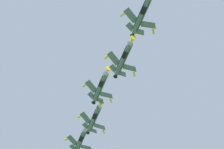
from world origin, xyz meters
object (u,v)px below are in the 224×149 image
at_px(fighter_jet_right_wing, 124,58).
at_px(fighter_jet_left_outer, 101,86).
at_px(fighter_jet_left_wing, 142,14).
at_px(fighter_jet_right_outer, 94,118).
at_px(fighter_jet_trail_slot, 81,140).

bearing_deg(fighter_jet_right_wing, fighter_jet_left_outer, -80.33).
xyz_separation_m(fighter_jet_left_wing, fighter_jet_right_outer, (-24.56, 36.15, -0.67)).
bearing_deg(fighter_jet_right_outer, fighter_jet_left_wing, 90.55).
bearing_deg(fighter_jet_right_wing, fighter_jet_left_wing, 90.06).
height_order(fighter_jet_left_wing, fighter_jet_trail_slot, fighter_jet_trail_slot).
relative_size(fighter_jet_left_wing, fighter_jet_right_outer, 1.00).
distance_m(fighter_jet_right_wing, fighter_jet_right_outer, 28.61).
height_order(fighter_jet_right_wing, fighter_jet_trail_slot, fighter_jet_trail_slot).
bearing_deg(fighter_jet_trail_slot, fighter_jet_left_outer, 87.24).
distance_m(fighter_jet_right_wing, fighter_jet_left_outer, 14.85).
bearing_deg(fighter_jet_left_outer, fighter_jet_left_wing, 94.81).
bearing_deg(fighter_jet_right_wing, fighter_jet_right_outer, -89.19).
distance_m(fighter_jet_left_outer, fighter_jet_right_outer, 14.21).
distance_m(fighter_jet_left_wing, fighter_jet_right_outer, 43.71).
bearing_deg(fighter_jet_trail_slot, fighter_jet_right_wing, 91.48).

